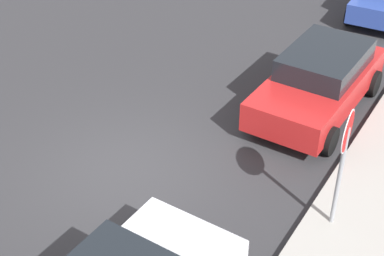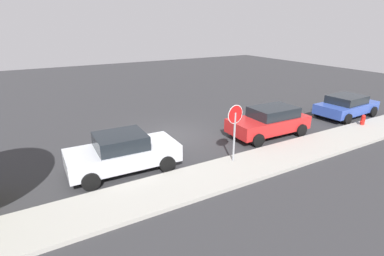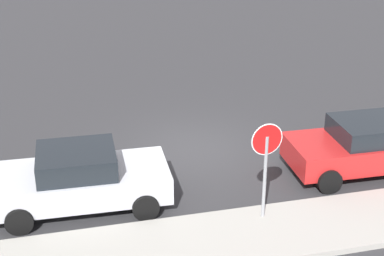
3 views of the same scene
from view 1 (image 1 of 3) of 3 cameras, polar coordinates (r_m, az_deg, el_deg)
ground_plane at (r=12.15m, az=-6.36°, el=-4.08°), size 60.00×60.00×0.00m
stop_sign at (r=10.06m, az=14.53°, el=-2.24°), size 0.75×0.09×2.49m
parked_car_red at (r=13.88m, az=12.25°, el=4.52°), size 4.22×2.10×1.47m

